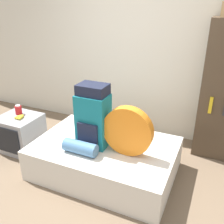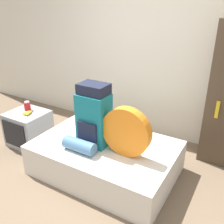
{
  "view_description": "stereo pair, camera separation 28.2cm",
  "coord_description": "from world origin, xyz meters",
  "px_view_note": "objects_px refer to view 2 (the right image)",
  "views": [
    {
      "loc": [
        1.15,
        -1.88,
        2.01
      ],
      "look_at": [
        0.09,
        0.47,
        0.85
      ],
      "focal_mm": 40.0,
      "sensor_mm": 36.0,
      "label": 1
    },
    {
      "loc": [
        1.41,
        -1.75,
        2.01
      ],
      "look_at": [
        0.09,
        0.47,
        0.85
      ],
      "focal_mm": 40.0,
      "sensor_mm": 36.0,
      "label": 2
    }
  ],
  "objects_px": {
    "backpack": "(94,116)",
    "television": "(29,128)",
    "canister": "(27,106)",
    "tent_bag": "(126,132)",
    "sleeping_roll": "(79,146)"
  },
  "relations": [
    {
      "from": "sleeping_roll",
      "to": "canister",
      "type": "bearing_deg",
      "value": 163.66
    },
    {
      "from": "canister",
      "to": "tent_bag",
      "type": "bearing_deg",
      "value": -4.51
    },
    {
      "from": "television",
      "to": "canister",
      "type": "bearing_deg",
      "value": 122.66
    },
    {
      "from": "television",
      "to": "canister",
      "type": "height_order",
      "value": "canister"
    },
    {
      "from": "tent_bag",
      "to": "sleeping_roll",
      "type": "bearing_deg",
      "value": -155.06
    },
    {
      "from": "tent_bag",
      "to": "television",
      "type": "bearing_deg",
      "value": 178.12
    },
    {
      "from": "backpack",
      "to": "television",
      "type": "bearing_deg",
      "value": 178.28
    },
    {
      "from": "backpack",
      "to": "sleeping_roll",
      "type": "distance_m",
      "value": 0.38
    },
    {
      "from": "sleeping_roll",
      "to": "backpack",
      "type": "bearing_deg",
      "value": 79.68
    },
    {
      "from": "tent_bag",
      "to": "sleeping_roll",
      "type": "height_order",
      "value": "tent_bag"
    },
    {
      "from": "sleeping_roll",
      "to": "canister",
      "type": "distance_m",
      "value": 1.29
    },
    {
      "from": "backpack",
      "to": "sleeping_roll",
      "type": "bearing_deg",
      "value": -100.32
    },
    {
      "from": "backpack",
      "to": "television",
      "type": "height_order",
      "value": "backpack"
    },
    {
      "from": "tent_bag",
      "to": "canister",
      "type": "distance_m",
      "value": 1.73
    },
    {
      "from": "backpack",
      "to": "tent_bag",
      "type": "height_order",
      "value": "backpack"
    }
  ]
}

